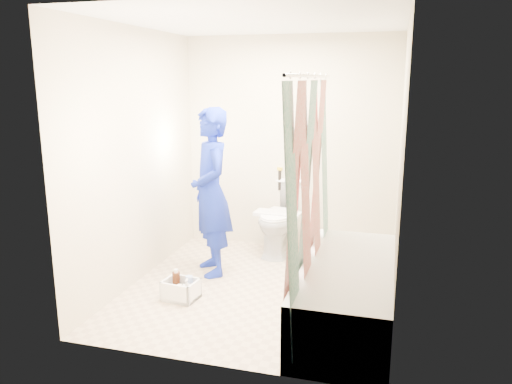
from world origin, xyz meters
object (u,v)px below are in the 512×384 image
(plumber, at_px, (211,193))
(cleaning_caddy, at_px, (182,290))
(toilet, at_px, (281,217))
(bathtub, at_px, (347,291))

(plumber, relative_size, cleaning_caddy, 5.12)
(toilet, bearing_deg, plumber, -120.27)
(toilet, relative_size, plumber, 0.49)
(bathtub, distance_m, plumber, 1.70)
(plumber, xyz_separation_m, cleaning_caddy, (-0.04, -0.68, -0.75))
(toilet, bearing_deg, bathtub, -55.17)
(cleaning_caddy, bearing_deg, plumber, 94.15)
(cleaning_caddy, bearing_deg, toilet, 75.83)
(bathtub, height_order, cleaning_caddy, bathtub)
(bathtub, relative_size, plumber, 1.05)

